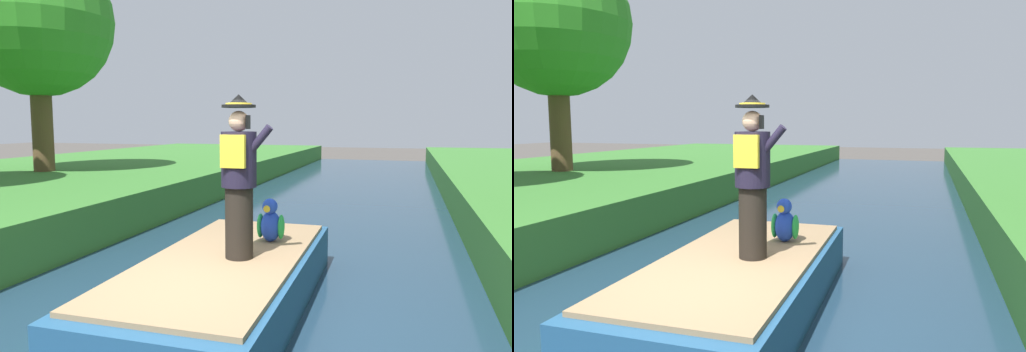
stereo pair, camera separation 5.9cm
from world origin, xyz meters
TOP-DOWN VIEW (x-y plane):
  - ground_plane at (0.00, 0.00)m, footprint 80.00×80.00m
  - canal_water at (0.00, 0.00)m, footprint 5.94×48.00m
  - boat at (0.00, 0.87)m, footprint 1.92×4.25m
  - person_pirate at (0.17, 0.86)m, footprint 0.61×0.42m
  - parrot_plush at (0.30, 1.68)m, footprint 0.36×0.34m
  - tree_slender at (-7.78, 6.61)m, footprint 4.11×4.11m

SIDE VIEW (x-z plane):
  - ground_plane at x=0.00m, z-range 0.00..0.00m
  - canal_water at x=0.00m, z-range 0.00..0.10m
  - boat at x=0.00m, z-range 0.10..0.71m
  - parrot_plush at x=0.30m, z-range 0.67..1.24m
  - person_pirate at x=0.17m, z-range 0.71..2.56m
  - tree_slender at x=-7.78m, z-range 1.90..8.08m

